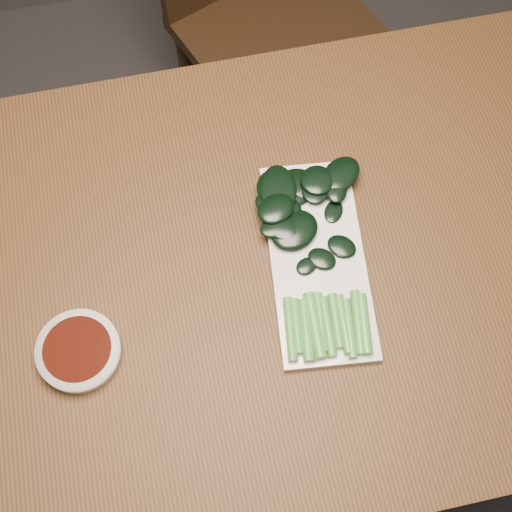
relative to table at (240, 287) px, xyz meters
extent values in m
plane|color=#302E2E|center=(0.00, 0.00, -0.68)|extent=(6.00, 6.00, 0.00)
cube|color=#492D14|center=(0.00, 0.00, 0.05)|extent=(1.40, 0.80, 0.04)
cylinder|color=#492D14|center=(0.64, 0.34, -0.32)|extent=(0.05, 0.05, 0.71)
cube|color=black|center=(0.24, 0.68, -0.25)|extent=(0.54, 0.54, 0.04)
cylinder|color=black|center=(0.14, 0.45, -0.47)|extent=(0.04, 0.04, 0.41)
cylinder|color=black|center=(0.47, 0.58, -0.47)|extent=(0.04, 0.04, 0.41)
cylinder|color=black|center=(0.01, 0.78, -0.47)|extent=(0.04, 0.04, 0.41)
cylinder|color=black|center=(0.34, 0.91, -0.47)|extent=(0.04, 0.04, 0.41)
cylinder|color=white|center=(-0.25, -0.08, 0.09)|extent=(0.12, 0.12, 0.03)
cylinder|color=#3D0E05|center=(-0.25, -0.08, 0.10)|extent=(0.10, 0.10, 0.00)
cube|color=white|center=(0.12, -0.01, 0.08)|extent=(0.18, 0.35, 0.01)
cylinder|color=green|center=(0.05, -0.11, 0.09)|extent=(0.03, 0.10, 0.01)
cylinder|color=green|center=(0.06, -0.11, 0.09)|extent=(0.02, 0.08, 0.01)
cylinder|color=green|center=(0.08, -0.12, 0.09)|extent=(0.03, 0.09, 0.02)
cylinder|color=green|center=(0.09, -0.12, 0.09)|extent=(0.02, 0.10, 0.02)
cylinder|color=green|center=(0.10, -0.11, 0.09)|extent=(0.03, 0.09, 0.01)
cylinder|color=green|center=(0.11, -0.12, 0.09)|extent=(0.02, 0.09, 0.01)
cylinder|color=green|center=(0.12, -0.12, 0.09)|extent=(0.02, 0.08, 0.01)
cylinder|color=green|center=(0.13, -0.12, 0.09)|extent=(0.02, 0.09, 0.01)
cylinder|color=green|center=(0.14, -0.13, 0.09)|extent=(0.03, 0.09, 0.01)
cylinder|color=green|center=(0.15, -0.13, 0.09)|extent=(0.03, 0.10, 0.01)
cylinder|color=green|center=(0.16, -0.13, 0.09)|extent=(0.03, 0.09, 0.02)
ellipsoid|color=black|center=(0.07, 0.05, 0.10)|extent=(0.06, 0.04, 0.01)
ellipsoid|color=black|center=(0.08, 0.07, 0.10)|extent=(0.08, 0.08, 0.01)
ellipsoid|color=black|center=(0.12, 0.12, 0.09)|extent=(0.08, 0.07, 0.01)
ellipsoid|color=black|center=(0.07, 0.07, 0.11)|extent=(0.08, 0.07, 0.01)
ellipsoid|color=black|center=(0.09, 0.12, 0.10)|extent=(0.04, 0.04, 0.01)
ellipsoid|color=black|center=(0.08, 0.11, 0.10)|extent=(0.08, 0.08, 0.01)
ellipsoid|color=black|center=(0.09, 0.11, 0.10)|extent=(0.07, 0.10, 0.01)
ellipsoid|color=black|center=(0.08, 0.08, 0.10)|extent=(0.08, 0.08, 0.01)
ellipsoid|color=black|center=(0.14, 0.10, 0.10)|extent=(0.04, 0.05, 0.01)
ellipsoid|color=black|center=(0.10, 0.11, 0.09)|extent=(0.09, 0.08, 0.01)
ellipsoid|color=black|center=(0.09, 0.12, 0.10)|extent=(0.08, 0.09, 0.01)
ellipsoid|color=black|center=(0.15, 0.11, 0.10)|extent=(0.08, 0.08, 0.01)
ellipsoid|color=black|center=(0.09, 0.04, 0.10)|extent=(0.10, 0.09, 0.01)
ellipsoid|color=black|center=(0.18, 0.09, 0.10)|extent=(0.05, 0.06, 0.01)
ellipsoid|color=black|center=(0.08, 0.04, 0.10)|extent=(0.08, 0.08, 0.01)
ellipsoid|color=black|center=(0.19, 0.12, 0.10)|extent=(0.09, 0.09, 0.01)
ellipsoid|color=black|center=(0.16, 0.06, 0.09)|extent=(0.05, 0.05, 0.01)
ellipsoid|color=black|center=(0.16, 0.00, 0.09)|extent=(0.06, 0.06, 0.01)
ellipsoid|color=black|center=(0.16, -0.01, 0.09)|extent=(0.04, 0.04, 0.01)
ellipsoid|color=black|center=(0.13, -0.02, 0.09)|extent=(0.06, 0.06, 0.01)
ellipsoid|color=black|center=(0.10, -0.02, 0.09)|extent=(0.04, 0.04, 0.01)
camera|label=1|loc=(-0.06, -0.41, 1.09)|focal=50.00mm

